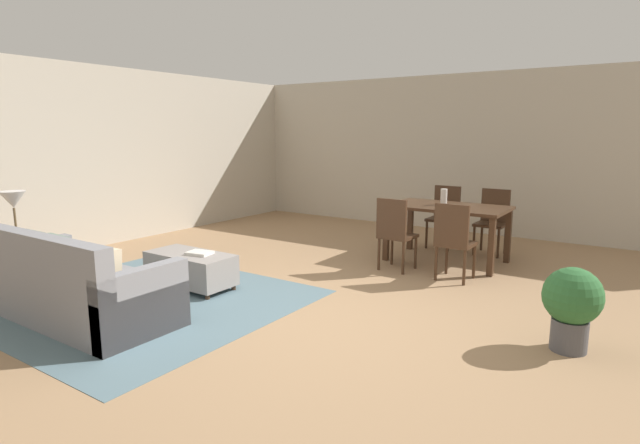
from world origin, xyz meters
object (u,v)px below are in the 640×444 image
Objects in this scene: ottoman_table at (191,268)px; dining_chair_far_left at (444,213)px; couch at (75,288)px; dining_chair_near_left at (395,230)px; potted_plant at (572,303)px; vase_centerpiece at (444,197)px; book_on_ottoman at (200,253)px; dining_chair_far_right at (493,217)px; dining_chair_near_right at (454,238)px; table_lamp at (13,202)px; dining_table at (448,213)px; side_table at (19,251)px.

dining_chair_far_left is at bearing 65.82° from ottoman_table.
couch is at bearing -109.79° from dining_chair_far_left.
dining_chair_near_left reaches higher than potted_plant.
vase_centerpiece is 3.27m from book_on_ottoman.
dining_chair_near_right is at bearing -89.38° from dining_chair_far_right.
ottoman_table is 1.11× the size of dining_chair_near_left.
dining_chair_near_left is 1.66m from dining_chair_far_left.
dining_chair_near_right reaches higher than book_on_ottoman.
table_lamp is 0.35× the size of dining_table.
side_table reaches higher than book_on_ottoman.
dining_chair_far_left is 3.54× the size of book_on_ottoman.
dining_table is at bearing 114.88° from dining_chair_near_right.
side_table is at bearing -161.96° from potted_plant.
dining_chair_near_right is 1.00× the size of dining_chair_far_right.
dining_chair_far_right reaches higher than potted_plant.
dining_chair_near_left is at bearing 148.44° from potted_plant.
dining_chair_near_left is 1.80m from dining_chair_far_right.
book_on_ottoman is at bearing -127.64° from dining_chair_near_left.
dining_table is (3.38, 3.86, -0.33)m from table_lamp.
dining_table is at bearing 48.77° from side_table.
dining_table reaches higher than ottoman_table.
dining_chair_near_right and dining_chair_far_left have the same top height.
table_lamp reaches higher than dining_chair_far_right.
dining_chair_far_left is at bearing 125.84° from potted_plant.
couch is at bearing -117.62° from dining_table.
dining_table is at bearing -114.38° from dining_chair_far_right.
vase_centerpiece is at bearing 57.30° from book_on_ottoman.
dining_chair_far_left is (-0.35, 0.84, -0.14)m from dining_table.
dining_chair_near_left is 1.35× the size of potted_plant.
book_on_ottoman is at bearing 36.61° from side_table.
side_table is at bearing -141.61° from ottoman_table.
potted_plant is at bearing 18.04° from side_table.
dining_chair_far_right is at bearing 62.92° from couch.
dining_chair_near_right is 1.04m from vase_centerpiece.
couch is at bearing -128.21° from dining_chair_near_right.
potted_plant is (1.82, -2.17, -0.27)m from dining_table.
dining_chair_far_right is 4.15m from book_on_ottoman.
dining_chair_near_right is (2.34, 1.88, 0.29)m from ottoman_table.
dining_table reaches higher than book_on_ottoman.
vase_centerpiece reaches higher than dining_chair_far_right.
dining_chair_far_right is (-0.02, 1.66, 0.00)m from dining_chair_near_right.
book_on_ottoman is at bearing -124.01° from dining_table.
ottoman_table is 4.25m from dining_chair_far_right.
dining_chair_far_left is at bearing 70.21° from couch.
ottoman_table is at bearing -125.59° from dining_table.
dining_chair_near_right is at bearing 51.79° from couch.
dining_chair_far_right is at bearing 90.62° from dining_chair_near_right.
dining_chair_far_left is at bearing 108.90° from vase_centerpiece.
potted_plant is (3.77, 0.56, 0.17)m from ottoman_table.
side_table is at bearing -141.34° from dining_chair_near_right.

